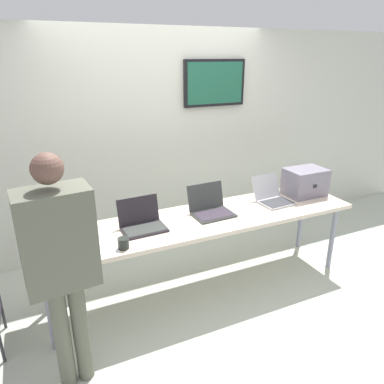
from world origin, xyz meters
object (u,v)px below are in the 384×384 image
laptop_station_0 (62,237)px  laptop_station_1 (142,222)px  equipment_box (305,182)px  laptop_station_2 (210,207)px  laptop_station_3 (272,196)px  coffee_mug (123,243)px  person (60,255)px  workbench (203,223)px

laptop_station_0 → laptop_station_1: bearing=-1.1°
equipment_box → laptop_station_2: equipment_box is taller
laptop_station_0 → laptop_station_1: (0.67, -0.01, 0.01)m
laptop_station_0 → equipment_box: bearing=0.9°
laptop_station_1 → laptop_station_2: size_ratio=0.99×
laptop_station_3 → laptop_station_2: bearing=179.7°
laptop_station_1 → coffee_mug: (-0.24, -0.28, -0.01)m
person → coffee_mug: person is taller
workbench → laptop_station_1: bearing=176.9°
coffee_mug → laptop_station_1: bearing=49.6°
laptop_station_2 → coffee_mug: (-0.93, -0.31, -0.02)m
laptop_station_3 → person: person is taller
workbench → equipment_box: bearing=3.8°
workbench → coffee_mug: coffee_mug is taller
equipment_box → laptop_station_0: size_ratio=1.23×
laptop_station_3 → equipment_box: bearing=3.4°
person → coffee_mug: bearing=37.3°
laptop_station_2 → laptop_station_0: bearing=-179.2°
workbench → laptop_station_0: size_ratio=8.97×
laptop_station_0 → coffee_mug: (0.43, -0.29, -0.01)m
laptop_station_0 → workbench: bearing=-2.0°
workbench → person: person is taller
laptop_station_0 → laptop_station_3: bearing=0.4°
laptop_station_0 → person: bearing=-94.7°
workbench → laptop_station_2: size_ratio=7.86×
equipment_box → laptop_station_0: (-2.52, -0.04, -0.09)m
workbench → equipment_box: equipment_box is taller
laptop_station_1 → person: size_ratio=0.23×
laptop_station_3 → workbench: bearing=-175.9°
person → coffee_mug: (0.49, 0.37, -0.21)m
laptop_station_2 → equipment_box: bearing=1.1°
equipment_box → laptop_station_3: size_ratio=1.09×
equipment_box → laptop_station_2: bearing=-178.9°
person → workbench: bearing=25.4°
laptop_station_0 → person: size_ratio=0.20×
laptop_station_1 → coffee_mug: bearing=-130.4°
equipment_box → coffee_mug: (-2.09, -0.34, -0.10)m
equipment_box → coffee_mug: bearing=-170.9°
coffee_mug → laptop_station_0: bearing=145.7°
laptop_station_2 → coffee_mug: size_ratio=4.37×
laptop_station_2 → person: bearing=-154.2°
person → laptop_station_2: bearing=25.8°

